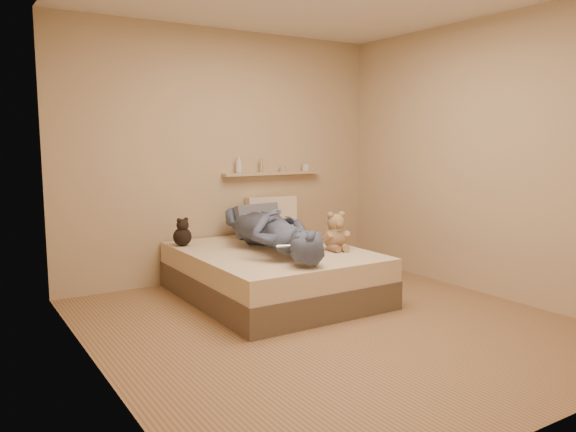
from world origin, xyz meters
TOP-DOWN VIEW (x-y plane):
  - room at (0.00, 0.00)m, footprint 3.80×3.80m
  - bed at (0.00, 0.93)m, footprint 1.50×1.90m
  - game_console at (-0.18, 0.39)m, footprint 0.20×0.13m
  - teddy_bear at (0.50, 0.61)m, footprint 0.29×0.29m
  - dark_plush at (-0.63, 1.56)m, footprint 0.18×0.18m
  - pillow_cream at (0.48, 1.76)m, footprint 0.57×0.27m
  - pillow_grey at (0.23, 1.62)m, footprint 0.52×0.29m
  - person at (-0.04, 0.86)m, footprint 0.85×1.75m
  - wall_shelf at (0.55, 1.84)m, footprint 1.20×0.12m
  - shelf_bottles at (0.44, 1.84)m, footprint 0.94×0.08m

SIDE VIEW (x-z plane):
  - bed at x=0.00m, z-range 0.00..0.45m
  - dark_plush at x=-0.63m, z-range 0.43..0.71m
  - teddy_bear at x=0.50m, z-range 0.42..0.78m
  - game_console at x=-0.18m, z-range 0.58..0.65m
  - pillow_grey at x=0.23m, z-range 0.44..0.80m
  - pillow_cream at x=0.48m, z-range 0.44..0.86m
  - person at x=-0.04m, z-range 0.45..0.85m
  - wall_shelf at x=0.55m, z-range 1.09..1.11m
  - shelf_bottles at x=0.44m, z-range 1.09..1.28m
  - room at x=0.00m, z-range -0.60..3.20m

